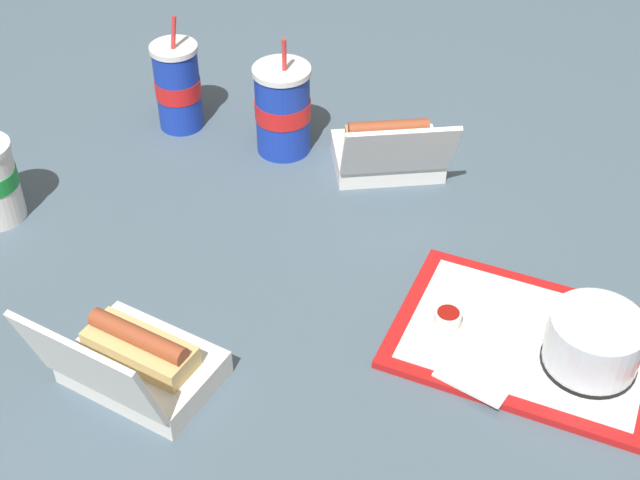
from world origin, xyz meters
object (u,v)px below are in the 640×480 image
plastic_fork (468,297)px  ketchup_cup (448,318)px  food_tray (527,341)px  clamshell_hotdog_left (389,151)px  clamshell_hotdog_center (136,362)px  soda_cup_front (178,86)px  soda_cup_corner (283,109)px  cake_container (593,343)px

plastic_fork → ketchup_cup: bearing=-94.7°
food_tray → ketchup_cup: size_ratio=10.50×
food_tray → clamshell_hotdog_left: bearing=122.4°
clamshell_hotdog_center → clamshell_hotdog_left: clamshell_hotdog_center is taller
plastic_fork → food_tray: bearing=-17.1°
food_tray → soda_cup_front: soda_cup_front is taller
clamshell_hotdog_center → soda_cup_corner: soda_cup_corner is taller
clamshell_hotdog_center → soda_cup_front: size_ratio=1.09×
ketchup_cup → clamshell_hotdog_left: 0.40m
food_tray → ketchup_cup: bearing=177.3°
clamshell_hotdog_center → ketchup_cup: bearing=23.1°
clamshell_hotdog_left → cake_container: bearing=-52.1°
food_tray → soda_cup_corner: bearing=136.5°
food_tray → clamshell_hotdog_left: size_ratio=1.73×
cake_container → soda_cup_front: (-0.73, 0.49, 0.03)m
cake_container → plastic_fork: size_ratio=1.19×
clamshell_hotdog_center → clamshell_hotdog_left: (0.27, 0.55, -0.00)m
ketchup_cup → soda_cup_corner: 0.53m
cake_container → soda_cup_front: bearing=145.9°
ketchup_cup → clamshell_hotdog_center: bearing=-156.9°
soda_cup_corner → soda_cup_front: same height
plastic_fork → clamshell_hotdog_center: (-0.43, -0.23, 0.03)m
plastic_fork → soda_cup_front: soda_cup_front is taller
ketchup_cup → clamshell_hotdog_left: (-0.13, 0.38, 0.01)m
clamshell_hotdog_center → clamshell_hotdog_left: bearing=63.9°
food_tray → cake_container: size_ratio=3.22×
food_tray → cake_container: 0.10m
clamshell_hotdog_center → soda_cup_front: bearing=102.0°
clamshell_hotdog_left → soda_cup_front: soda_cup_front is taller
ketchup_cup → clamshell_hotdog_left: size_ratio=0.16×
soda_cup_front → clamshell_hotdog_center: bearing=-78.0°
soda_cup_front → soda_cup_corner: bearing=-11.8°
ketchup_cup → plastic_fork: bearing=65.7°
cake_container → clamshell_hotdog_left: clamshell_hotdog_left is taller
plastic_fork → soda_cup_front: bearing=164.4°
food_tray → cake_container: (0.08, -0.03, 0.05)m
clamshell_hotdog_center → soda_cup_corner: size_ratio=1.09×
plastic_fork → clamshell_hotdog_center: 0.49m
soda_cup_corner → cake_container: bearing=-40.8°
food_tray → soda_cup_front: (-0.65, 0.46, 0.08)m
clamshell_hotdog_left → clamshell_hotdog_center: bearing=-116.1°
food_tray → soda_cup_corner: 0.61m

